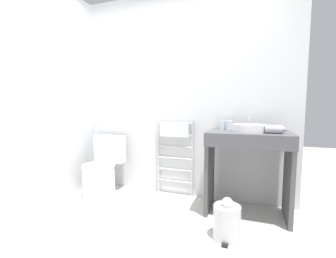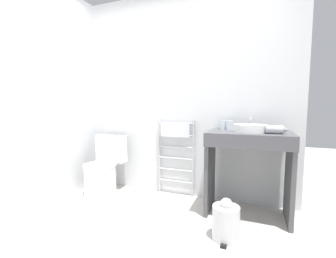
{
  "view_description": "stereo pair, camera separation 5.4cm",
  "coord_description": "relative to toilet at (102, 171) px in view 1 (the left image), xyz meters",
  "views": [
    {
      "loc": [
        0.85,
        -1.31,
        1.13
      ],
      "look_at": [
        0.05,
        0.9,
        0.9
      ],
      "focal_mm": 24.0,
      "sensor_mm": 36.0,
      "label": 1
    },
    {
      "loc": [
        0.9,
        -1.29,
        1.13
      ],
      "look_at": [
        0.05,
        0.9,
        0.9
      ],
      "focal_mm": 24.0,
      "sensor_mm": 36.0,
      "label": 2
    }
  ],
  "objects": [
    {
      "name": "cup_near_wall",
      "position": [
        1.49,
        0.25,
        0.63
      ],
      "size": [
        0.08,
        0.08,
        0.1
      ],
      "color": "silver",
      "rests_on": "vanity_counter"
    },
    {
      "name": "bath_mat",
      "position": [
        0.01,
        -0.65,
        -0.29
      ],
      "size": [
        0.56,
        0.36,
        0.01
      ],
      "primitive_type": "cube",
      "color": "silver",
      "rests_on": "ground_plane"
    },
    {
      "name": "wall_side",
      "position": [
        -0.42,
        -0.37,
        0.98
      ],
      "size": [
        0.12,
        2.11,
        2.55
      ],
      "primitive_type": "cube",
      "color": "silver",
      "rests_on": "ground_plane"
    },
    {
      "name": "towel_radiator",
      "position": [
        0.9,
        0.29,
        0.39
      ],
      "size": [
        0.48,
        0.06,
        0.97
      ],
      "color": "silver",
      "rests_on": "ground_plane"
    },
    {
      "name": "vanity_counter",
      "position": [
        1.78,
        0.04,
        0.28
      ],
      "size": [
        0.82,
        0.55,
        0.88
      ],
      "color": "#4C4C51",
      "rests_on": "ground_plane"
    },
    {
      "name": "sink_basin",
      "position": [
        1.78,
        0.05,
        0.62
      ],
      "size": [
        0.33,
        0.33,
        0.08
      ],
      "color": "white",
      "rests_on": "vanity_counter"
    },
    {
      "name": "hair_dryer",
      "position": [
        2.01,
        -0.03,
        0.62
      ],
      "size": [
        0.2,
        0.18,
        0.08
      ],
      "color": "#B7B7BC",
      "rests_on": "vanity_counter"
    },
    {
      "name": "toilet",
      "position": [
        0.0,
        0.0,
        0.0
      ],
      "size": [
        0.41,
        0.54,
        0.76
      ],
      "color": "white",
      "rests_on": "ground_plane"
    },
    {
      "name": "cup_near_edge",
      "position": [
        1.57,
        0.22,
        0.63
      ],
      "size": [
        0.08,
        0.08,
        0.1
      ],
      "color": "silver",
      "rests_on": "vanity_counter"
    },
    {
      "name": "wall_back",
      "position": [
        0.93,
        0.4,
        0.98
      ],
      "size": [
        2.82,
        0.12,
        2.55
      ],
      "primitive_type": "cube",
      "color": "silver",
      "rests_on": "ground_plane"
    },
    {
      "name": "faucet",
      "position": [
        1.78,
        0.23,
        0.67
      ],
      "size": [
        0.02,
        0.1,
        0.15
      ],
      "color": "silver",
      "rests_on": "vanity_counter"
    },
    {
      "name": "trash_bin",
      "position": [
        1.63,
        -0.49,
        -0.14
      ],
      "size": [
        0.23,
        0.26,
        0.36
      ],
      "color": "silver",
      "rests_on": "ground_plane"
    }
  ]
}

